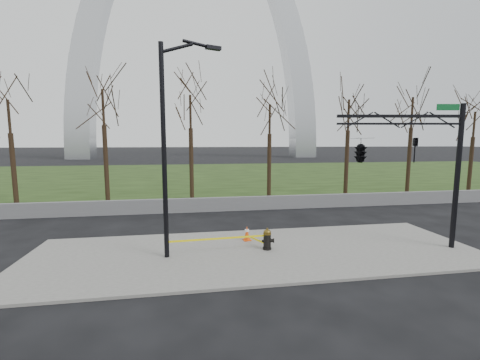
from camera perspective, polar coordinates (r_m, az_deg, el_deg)
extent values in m
plane|color=black|center=(13.05, 3.11, -13.16)|extent=(500.00, 500.00, 0.00)
cube|color=slate|center=(13.04, 3.11, -12.95)|extent=(18.00, 6.00, 0.10)
cube|color=#1F2F11|center=(42.28, -5.70, 0.91)|extent=(120.00, 40.00, 0.06)
cube|color=#59595B|center=(20.54, -1.72, -4.36)|extent=(60.00, 0.30, 0.90)
cylinder|color=black|center=(13.23, 4.94, -12.28)|extent=(0.36, 0.36, 0.06)
cylinder|color=black|center=(13.14, 4.95, -11.09)|extent=(0.28, 0.28, 0.64)
cylinder|color=black|center=(13.13, 5.95, -10.88)|extent=(0.25, 0.22, 0.17)
cylinder|color=black|center=(13.13, 4.24, -11.00)|extent=(0.13, 0.13, 0.11)
cylinder|color=brown|center=(13.04, 4.97, -9.67)|extent=(0.32, 0.32, 0.06)
ellipsoid|color=brown|center=(13.02, 4.97, -9.40)|extent=(0.30, 0.30, 0.22)
cylinder|color=brown|center=(12.99, 4.98, -8.86)|extent=(0.06, 0.06, 0.09)
cube|color=#EE490C|center=(14.32, 1.26, -10.81)|extent=(0.36, 0.36, 0.04)
cone|color=#EE490C|center=(14.22, 1.27, -9.57)|extent=(0.26, 0.26, 0.61)
cylinder|color=white|center=(14.19, 1.27, -9.15)|extent=(0.19, 0.19, 0.09)
cylinder|color=black|center=(11.94, -13.63, 4.42)|extent=(0.18, 0.18, 8.00)
cylinder|color=black|center=(12.52, -11.54, 22.40)|extent=(1.24, 0.50, 0.56)
cylinder|color=black|center=(12.84, -7.59, 23.24)|extent=(1.19, 0.48, 0.22)
cube|color=black|center=(13.04, -4.89, 22.80)|extent=(0.64, 0.39, 0.14)
cylinder|color=black|center=(15.56, 34.73, 0.23)|extent=(0.20, 0.20, 6.00)
cube|color=black|center=(14.23, 27.03, 10.30)|extent=(4.96, 0.91, 0.12)
cube|color=black|center=(14.21, 26.97, 9.09)|extent=(4.95, 0.87, 0.08)
cube|color=#0C5926|center=(15.21, 33.60, 10.96)|extent=(0.89, 0.18, 0.25)
imported|color=black|center=(14.53, 29.20, 4.75)|extent=(0.19, 0.22, 1.00)
imported|color=black|center=(13.59, 21.06, 5.08)|extent=(0.91, 2.54, 1.00)
cube|color=yellow|center=(12.64, -3.91, -10.56)|extent=(4.00, 0.21, 0.08)
cube|color=yellow|center=(13.71, 3.03, -10.77)|extent=(0.60, 1.30, 0.08)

